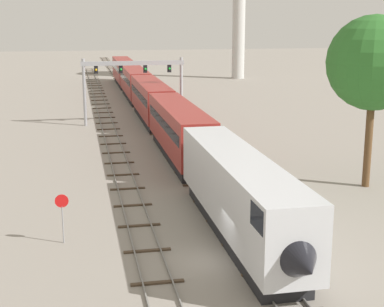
{
  "coord_description": "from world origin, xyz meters",
  "views": [
    {
      "loc": [
        -6.92,
        -27.55,
        12.52
      ],
      "look_at": [
        1.0,
        12.0,
        3.0
      ],
      "focal_mm": 54.27,
      "sensor_mm": 36.0,
      "label": 1
    }
  ],
  "objects_px": {
    "signal_gantry": "(133,76)",
    "stop_sign": "(62,212)",
    "passenger_train": "(151,100)",
    "trackside_tree_left": "(374,63)"
  },
  "relations": [
    {
      "from": "stop_sign",
      "to": "trackside_tree_left",
      "type": "bearing_deg",
      "value": 17.72
    },
    {
      "from": "trackside_tree_left",
      "to": "stop_sign",
      "type": "bearing_deg",
      "value": -162.28
    },
    {
      "from": "passenger_train",
      "to": "signal_gantry",
      "type": "height_order",
      "value": "signal_gantry"
    },
    {
      "from": "stop_sign",
      "to": "signal_gantry",
      "type": "bearing_deg",
      "value": 78.12
    },
    {
      "from": "passenger_train",
      "to": "trackside_tree_left",
      "type": "distance_m",
      "value": 34.63
    },
    {
      "from": "trackside_tree_left",
      "to": "signal_gantry",
      "type": "bearing_deg",
      "value": 116.07
    },
    {
      "from": "passenger_train",
      "to": "signal_gantry",
      "type": "relative_size",
      "value": 8.16
    },
    {
      "from": "signal_gantry",
      "to": "stop_sign",
      "type": "distance_m",
      "value": 37.85
    },
    {
      "from": "signal_gantry",
      "to": "trackside_tree_left",
      "type": "distance_m",
      "value": 33.27
    },
    {
      "from": "signal_gantry",
      "to": "stop_sign",
      "type": "bearing_deg",
      "value": -101.88
    }
  ]
}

